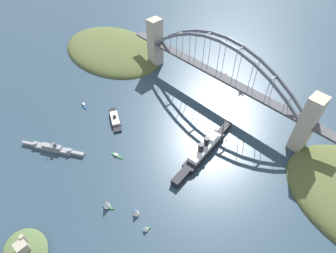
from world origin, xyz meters
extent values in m
plane|color=#283D4C|center=(0.00, 0.00, 0.00)|extent=(1400.00, 1400.00, 0.00)
cube|color=#ADA38E|center=(-104.44, 0.00, 31.58)|extent=(13.83, 16.41, 63.16)
cube|color=#ADA38E|center=(104.44, 0.00, 31.58)|extent=(13.83, 16.41, 63.16)
cube|color=#47474C|center=(0.00, 0.00, 33.03)|extent=(195.05, 11.60, 2.40)
cube|color=#47474C|center=(-123.36, 0.00, 33.03)|extent=(24.00, 11.60, 2.40)
cube|color=#47474C|center=(123.36, 0.00, 33.03)|extent=(24.00, 11.60, 2.40)
cube|color=slate|center=(-90.89, -5.22, 40.86)|extent=(22.16, 1.80, 18.19)
cube|color=slate|center=(-70.69, -5.22, 54.78)|extent=(21.85, 1.80, 14.92)
cube|color=slate|center=(-50.49, -5.22, 65.21)|extent=(21.46, 1.80, 11.64)
cube|color=slate|center=(-30.30, -5.22, 72.17)|extent=(21.00, 1.80, 8.32)
cube|color=slate|center=(-10.10, -5.22, 75.65)|extent=(20.47, 1.80, 4.93)
cube|color=slate|center=(10.10, -5.22, 75.65)|extent=(20.47, 1.80, 4.93)
cube|color=slate|center=(30.30, -5.22, 72.17)|extent=(21.00, 1.80, 8.32)
cube|color=slate|center=(50.49, -5.22, 65.21)|extent=(21.46, 1.80, 11.64)
cube|color=slate|center=(70.69, -5.22, 54.78)|extent=(21.85, 1.80, 14.92)
cube|color=slate|center=(90.89, -5.22, 40.86)|extent=(22.16, 1.80, 18.19)
cube|color=slate|center=(-90.89, 5.22, 40.86)|extent=(22.16, 1.80, 18.19)
cube|color=slate|center=(-70.69, 5.22, 54.78)|extent=(21.85, 1.80, 14.92)
cube|color=slate|center=(-50.49, 5.22, 65.21)|extent=(21.46, 1.80, 11.64)
cube|color=slate|center=(-30.30, 5.22, 72.17)|extent=(21.00, 1.80, 8.32)
cube|color=slate|center=(-10.10, 5.22, 75.65)|extent=(20.47, 1.80, 4.93)
cube|color=slate|center=(10.10, 5.22, 75.65)|extent=(20.47, 1.80, 4.93)
cube|color=slate|center=(30.30, 5.22, 72.17)|extent=(21.00, 1.80, 8.32)
cube|color=slate|center=(50.49, 5.22, 65.21)|extent=(21.46, 1.80, 11.64)
cube|color=slate|center=(70.69, 5.22, 54.78)|extent=(21.85, 1.80, 14.92)
cube|color=slate|center=(90.89, 5.22, 40.86)|extent=(22.16, 1.80, 18.19)
cube|color=slate|center=(-100.99, 0.00, 33.03)|extent=(1.40, 10.44, 1.40)
cube|color=slate|center=(-60.59, 0.00, 60.86)|extent=(1.40, 10.44, 1.40)
cube|color=slate|center=(-20.20, 0.00, 74.78)|extent=(1.40, 10.44, 1.40)
cube|color=slate|center=(20.20, 0.00, 74.78)|extent=(1.40, 10.44, 1.40)
cube|color=slate|center=(60.59, 0.00, 60.86)|extent=(1.40, 10.44, 1.40)
cube|color=slate|center=(100.99, 0.00, 33.03)|extent=(1.40, 10.44, 1.40)
cylinder|color=slate|center=(-80.79, -5.22, 41.46)|extent=(0.56, 0.56, 14.46)
cylinder|color=slate|center=(-80.79, 5.22, 41.46)|extent=(0.56, 0.56, 14.46)
cylinder|color=slate|center=(-60.59, -5.22, 47.55)|extent=(0.56, 0.56, 26.63)
cylinder|color=slate|center=(-60.59, 5.22, 47.55)|extent=(0.56, 0.56, 26.63)
cylinder|color=slate|center=(-40.39, -5.22, 51.90)|extent=(0.56, 0.56, 35.33)
cylinder|color=slate|center=(-40.39, 5.22, 51.90)|extent=(0.56, 0.56, 35.33)
cylinder|color=slate|center=(-20.20, -5.22, 54.51)|extent=(0.56, 0.56, 40.55)
cylinder|color=slate|center=(-20.20, 5.22, 54.51)|extent=(0.56, 0.56, 40.55)
cylinder|color=slate|center=(0.00, -5.22, 55.38)|extent=(0.56, 0.56, 42.29)
cylinder|color=slate|center=(0.00, 5.22, 55.38)|extent=(0.56, 0.56, 42.29)
cylinder|color=slate|center=(20.20, -5.22, 54.51)|extent=(0.56, 0.56, 40.55)
cylinder|color=slate|center=(20.20, 5.22, 54.51)|extent=(0.56, 0.56, 40.55)
cylinder|color=slate|center=(40.39, -5.22, 51.90)|extent=(0.56, 0.56, 35.33)
cylinder|color=slate|center=(40.39, 5.22, 51.90)|extent=(0.56, 0.56, 35.33)
cylinder|color=slate|center=(60.59, -5.22, 47.55)|extent=(0.56, 0.56, 26.63)
cylinder|color=slate|center=(60.59, 5.22, 47.55)|extent=(0.56, 0.56, 26.63)
cylinder|color=slate|center=(80.79, -5.22, 41.46)|extent=(0.56, 0.56, 14.46)
cylinder|color=slate|center=(80.79, 5.22, 41.46)|extent=(0.56, 0.56, 14.46)
ellipsoid|color=#4C562D|center=(173.50, 22.88, 0.00)|extent=(163.95, 115.24, 27.04)
ellipsoid|color=#756B5B|center=(136.61, -8.81, 0.00)|extent=(57.38, 34.57, 14.87)
cube|color=black|center=(-45.59, 73.90, 3.31)|extent=(18.94, 59.19, 6.61)
cube|color=black|center=(-40.68, 35.42, 3.31)|extent=(8.82, 20.05, 6.61)
cube|color=black|center=(-50.51, 112.37, 3.31)|extent=(10.09, 20.21, 6.61)
cube|color=white|center=(-45.59, 73.90, 9.11)|extent=(15.36, 44.54, 5.01)
cube|color=white|center=(-44.07, 61.99, 13.22)|extent=(9.89, 10.63, 3.20)
cylinder|color=black|center=(-45.32, 71.73, 16.00)|extent=(5.24, 5.24, 8.77)
cylinder|color=black|center=(-46.56, 81.47, 16.00)|extent=(5.24, 5.24, 8.77)
cylinder|color=tan|center=(-40.98, 37.83, 11.61)|extent=(0.50, 0.50, 10.00)
cube|color=gray|center=(62.37, 178.15, 1.90)|extent=(37.64, 26.67, 3.80)
cube|color=gray|center=(85.26, 192.40, 1.90)|extent=(12.93, 9.51, 3.80)
cube|color=gray|center=(39.47, 163.89, 1.90)|extent=(13.23, 9.98, 3.80)
cube|color=gray|center=(62.37, 178.15, 5.28)|extent=(19.81, 14.92, 2.97)
cylinder|color=gray|center=(78.11, 187.95, 4.90)|extent=(4.36, 4.36, 2.20)
cylinder|color=gray|center=(46.62, 168.35, 4.90)|extent=(4.36, 4.36, 2.20)
cylinder|color=gray|center=(62.37, 178.15, 11.77)|extent=(0.60, 0.60, 10.00)
cylinder|color=#4C4C51|center=(58.93, 176.01, 8.97)|extent=(3.42, 3.42, 4.40)
cube|color=black|center=(52.88, 108.54, 1.14)|extent=(24.97, 19.39, 2.28)
cube|color=black|center=(66.51, 101.27, 1.14)|extent=(9.98, 9.57, 2.28)
cube|color=black|center=(39.26, 115.82, 1.14)|extent=(10.61, 10.76, 2.28)
cube|color=beige|center=(52.88, 108.54, 3.54)|extent=(22.59, 17.21, 2.52)
cylinder|color=black|center=(52.88, 108.54, 6.00)|extent=(3.84, 3.84, 2.40)
ellipsoid|color=#4C6038|center=(-14.67, 241.36, 3.05)|extent=(37.80, 31.18, 6.10)
cube|color=#9E937F|center=(-14.67, 241.36, 9.84)|extent=(8.00, 8.00, 9.93)
cylinder|color=gray|center=(-10.17, 237.86, 10.34)|extent=(3.60, 3.60, 10.92)
cylinder|color=#B7B7B2|center=(18.34, -42.32, 0.45)|extent=(3.47, 5.28, 0.90)
cylinder|color=#B7B7B2|center=(21.59, -44.11, 0.45)|extent=(3.47, 5.28, 0.90)
cylinder|color=maroon|center=(18.34, -42.32, 1.46)|extent=(0.14, 0.14, 1.11)
cylinder|color=maroon|center=(21.59, -44.11, 1.46)|extent=(0.14, 0.14, 1.11)
ellipsoid|color=#B21E19|center=(19.96, -43.21, 2.66)|extent=(4.38, 6.50, 1.29)
cylinder|color=maroon|center=(21.43, -40.57, 2.66)|extent=(1.46, 1.29, 1.22)
cube|color=#B21E19|center=(20.37, -42.48, 3.20)|extent=(9.42, 6.24, 0.20)
cube|color=#B21E19|center=(18.53, -45.80, 2.79)|extent=(3.80, 2.77, 0.12)
cube|color=maroon|center=(18.53, -45.80, 4.05)|extent=(0.64, 1.02, 1.50)
cylinder|color=#B7B7B2|center=(-15.77, -29.72, 0.45)|extent=(5.85, 0.91, 0.90)
cylinder|color=#B7B7B2|center=(-15.77, -32.90, 0.45)|extent=(5.85, 0.91, 0.90)
cylinder|color=maroon|center=(-15.77, -29.72, 1.41)|extent=(0.14, 0.14, 1.03)
cylinder|color=maroon|center=(-15.77, -32.90, 1.41)|extent=(0.14, 0.14, 1.03)
ellipsoid|color=#B21E19|center=(-15.77, -31.31, 2.67)|extent=(6.91, 1.49, 1.48)
cylinder|color=maroon|center=(-12.66, -31.30, 2.67)|extent=(0.80, 1.40, 1.40)
cube|color=#B21E19|center=(-14.91, -31.31, 3.29)|extent=(1.72, 9.51, 0.20)
cube|color=#B21E19|center=(-18.81, -31.31, 2.81)|extent=(1.11, 3.61, 0.12)
cube|color=maroon|center=(-18.81, -31.31, 4.15)|extent=(1.10, 0.12, 1.50)
cube|color=#2D6B3D|center=(11.57, 137.28, 0.46)|extent=(8.02, 4.86, 0.92)
cube|color=#2D6B3D|center=(6.74, 135.99, 0.46)|extent=(2.84, 2.25, 0.92)
cube|color=#2D6B3D|center=(16.40, 138.58, 0.46)|extent=(2.93, 2.57, 0.92)
cube|color=beige|center=(12.48, 137.53, 1.51)|extent=(4.25, 3.30, 1.19)
cube|color=#2D6B3D|center=(-64.33, 165.41, 0.46)|extent=(2.74, 4.45, 0.91)
cube|color=#2D6B3D|center=(-65.05, 162.73, 0.46)|extent=(1.11, 1.54, 0.91)
cube|color=#2D6B3D|center=(-63.61, 168.08, 0.46)|extent=(1.26, 1.58, 0.91)
cylinder|color=tan|center=(-64.42, 165.07, 3.70)|extent=(0.16, 0.16, 5.57)
cone|color=white|center=(-64.10, 166.24, 3.42)|extent=(4.66, 4.66, 4.46)
cube|color=#234C8C|center=(-47.63, 162.72, 0.50)|extent=(6.04, 4.19, 1.00)
cube|color=#234C8C|center=(-44.16, 161.50, 0.50)|extent=(2.11, 1.67, 1.00)
cube|color=#234C8C|center=(-51.10, 163.94, 0.50)|extent=(2.18, 1.89, 1.00)
cylinder|color=tan|center=(-47.19, 162.57, 5.31)|extent=(0.16, 0.16, 8.63)
cone|color=silver|center=(-48.71, 163.10, 4.88)|extent=(6.44, 6.44, 6.90)
cube|color=#2D6B3D|center=(-27.60, 175.76, 0.46)|extent=(6.49, 4.93, 0.93)
cube|color=#2D6B3D|center=(-31.19, 173.85, 0.46)|extent=(2.29, 1.88, 0.93)
cube|color=#2D6B3D|center=(-24.00, 177.67, 0.46)|extent=(2.39, 2.07, 0.93)
cylinder|color=tan|center=(-28.05, 175.52, 6.40)|extent=(0.16, 0.16, 10.95)
cone|color=white|center=(-26.47, 176.36, 5.86)|extent=(7.57, 7.57, 8.76)
cube|color=#234C8C|center=(97.78, 119.65, 0.61)|extent=(8.18, 5.41, 1.22)
cube|color=#234C8C|center=(92.99, 121.20, 0.61)|extent=(2.94, 2.47, 1.22)
cube|color=#234C8C|center=(102.57, 118.11, 0.61)|extent=(3.05, 2.81, 1.22)
cube|color=beige|center=(98.68, 119.36, 1.92)|extent=(4.39, 3.63, 1.40)
camera|label=1|loc=(-144.30, 220.00, 215.55)|focal=29.77mm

